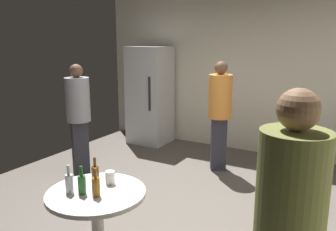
{
  "coord_description": "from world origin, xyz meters",
  "views": [
    {
      "loc": [
        1.87,
        -3.16,
        1.93
      ],
      "look_at": [
        -0.16,
        0.38,
        1.02
      ],
      "focal_mm": 36.84,
      "sensor_mm": 36.0,
      "label": 1
    }
  ],
  "objects_px": {
    "beer_bottle_amber": "(96,186)",
    "beer_bottle_clear": "(69,183)",
    "person_in_gray_shirt": "(78,111)",
    "foreground_table": "(97,203)",
    "beer_bottle_green": "(82,184)",
    "refrigerator": "(150,95)",
    "person_in_orange_shirt": "(220,108)",
    "plastic_cup_white": "(110,177)",
    "person_in_olive_shirt": "(288,230)",
    "beer_bottle_brown": "(95,174)"
  },
  "relations": [
    {
      "from": "beer_bottle_amber",
      "to": "person_in_olive_shirt",
      "type": "distance_m",
      "value": 1.5
    },
    {
      "from": "person_in_gray_shirt",
      "to": "plastic_cup_white",
      "type": "bearing_deg",
      "value": -4.5
    },
    {
      "from": "beer_bottle_green",
      "to": "beer_bottle_amber",
      "type": "bearing_deg",
      "value": 11.54
    },
    {
      "from": "person_in_olive_shirt",
      "to": "foreground_table",
      "type": "bearing_deg",
      "value": 28.31
    },
    {
      "from": "person_in_orange_shirt",
      "to": "plastic_cup_white",
      "type": "bearing_deg",
      "value": -27.3
    },
    {
      "from": "beer_bottle_brown",
      "to": "person_in_gray_shirt",
      "type": "relative_size",
      "value": 0.14
    },
    {
      "from": "refrigerator",
      "to": "person_in_gray_shirt",
      "type": "distance_m",
      "value": 1.85
    },
    {
      "from": "foreground_table",
      "to": "person_in_orange_shirt",
      "type": "bearing_deg",
      "value": 90.44
    },
    {
      "from": "refrigerator",
      "to": "beer_bottle_green",
      "type": "relative_size",
      "value": 7.83
    },
    {
      "from": "person_in_gray_shirt",
      "to": "person_in_olive_shirt",
      "type": "bearing_deg",
      "value": 4.67
    },
    {
      "from": "refrigerator",
      "to": "person_in_olive_shirt",
      "type": "relative_size",
      "value": 1.05
    },
    {
      "from": "refrigerator",
      "to": "foreground_table",
      "type": "height_order",
      "value": "refrigerator"
    },
    {
      "from": "beer_bottle_green",
      "to": "beer_bottle_brown",
      "type": "bearing_deg",
      "value": 101.79
    },
    {
      "from": "foreground_table",
      "to": "beer_bottle_brown",
      "type": "height_order",
      "value": "beer_bottle_brown"
    },
    {
      "from": "person_in_gray_shirt",
      "to": "beer_bottle_clear",
      "type": "bearing_deg",
      "value": -12.95
    },
    {
      "from": "beer_bottle_brown",
      "to": "beer_bottle_clear",
      "type": "distance_m",
      "value": 0.24
    },
    {
      "from": "foreground_table",
      "to": "beer_bottle_brown",
      "type": "relative_size",
      "value": 3.48
    },
    {
      "from": "person_in_orange_shirt",
      "to": "person_in_olive_shirt",
      "type": "bearing_deg",
      "value": -0.65
    },
    {
      "from": "foreground_table",
      "to": "person_in_orange_shirt",
      "type": "distance_m",
      "value": 2.73
    },
    {
      "from": "person_in_gray_shirt",
      "to": "foreground_table",
      "type": "bearing_deg",
      "value": -7.9
    },
    {
      "from": "beer_bottle_amber",
      "to": "plastic_cup_white",
      "type": "height_order",
      "value": "beer_bottle_amber"
    },
    {
      "from": "refrigerator",
      "to": "beer_bottle_amber",
      "type": "xyz_separation_m",
      "value": [
        1.75,
        -3.49,
        -0.08
      ]
    },
    {
      "from": "beer_bottle_green",
      "to": "person_in_olive_shirt",
      "type": "xyz_separation_m",
      "value": [
        1.59,
        -0.22,
        0.19
      ]
    },
    {
      "from": "beer_bottle_amber",
      "to": "beer_bottle_clear",
      "type": "distance_m",
      "value": 0.23
    },
    {
      "from": "plastic_cup_white",
      "to": "person_in_olive_shirt",
      "type": "distance_m",
      "value": 1.61
    },
    {
      "from": "beer_bottle_green",
      "to": "beer_bottle_clear",
      "type": "distance_m",
      "value": 0.11
    },
    {
      "from": "refrigerator",
      "to": "foreground_table",
      "type": "xyz_separation_m",
      "value": [
        1.69,
        -3.43,
        -0.27
      ]
    },
    {
      "from": "foreground_table",
      "to": "beer_bottle_green",
      "type": "relative_size",
      "value": 3.48
    },
    {
      "from": "beer_bottle_amber",
      "to": "beer_bottle_green",
      "type": "xyz_separation_m",
      "value": [
        -0.12,
        -0.02,
        0.0
      ]
    },
    {
      "from": "beer_bottle_green",
      "to": "person_in_orange_shirt",
      "type": "bearing_deg",
      "value": 89.11
    },
    {
      "from": "plastic_cup_white",
      "to": "person_in_olive_shirt",
      "type": "relative_size",
      "value": 0.06
    },
    {
      "from": "foreground_table",
      "to": "beer_bottle_green",
      "type": "bearing_deg",
      "value": -126.18
    },
    {
      "from": "person_in_olive_shirt",
      "to": "refrigerator",
      "type": "bearing_deg",
      "value": -9.68
    },
    {
      "from": "beer_bottle_green",
      "to": "person_in_olive_shirt",
      "type": "relative_size",
      "value": 0.13
    },
    {
      "from": "refrigerator",
      "to": "foreground_table",
      "type": "relative_size",
      "value": 2.25
    },
    {
      "from": "person_in_gray_shirt",
      "to": "person_in_orange_shirt",
      "type": "xyz_separation_m",
      "value": [
        1.69,
        1.14,
        0.02
      ]
    },
    {
      "from": "beer_bottle_clear",
      "to": "person_in_orange_shirt",
      "type": "relative_size",
      "value": 0.14
    },
    {
      "from": "beer_bottle_brown",
      "to": "person_in_orange_shirt",
      "type": "height_order",
      "value": "person_in_orange_shirt"
    },
    {
      "from": "person_in_gray_shirt",
      "to": "person_in_olive_shirt",
      "type": "distance_m",
      "value": 3.74
    },
    {
      "from": "person_in_olive_shirt",
      "to": "plastic_cup_white",
      "type": "bearing_deg",
      "value": 22.08
    },
    {
      "from": "plastic_cup_white",
      "to": "refrigerator",
      "type": "bearing_deg",
      "value": 117.49
    },
    {
      "from": "beer_bottle_clear",
      "to": "refrigerator",
      "type": "bearing_deg",
      "value": 113.23
    },
    {
      "from": "foreground_table",
      "to": "person_in_olive_shirt",
      "type": "bearing_deg",
      "value": -11.23
    },
    {
      "from": "beer_bottle_brown",
      "to": "beer_bottle_clear",
      "type": "bearing_deg",
      "value": -104.31
    },
    {
      "from": "foreground_table",
      "to": "person_in_gray_shirt",
      "type": "distance_m",
      "value": 2.34
    },
    {
      "from": "plastic_cup_white",
      "to": "person_in_orange_shirt",
      "type": "relative_size",
      "value": 0.07
    },
    {
      "from": "refrigerator",
      "to": "beer_bottle_amber",
      "type": "relative_size",
      "value": 7.83
    },
    {
      "from": "beer_bottle_green",
      "to": "plastic_cup_white",
      "type": "xyz_separation_m",
      "value": [
        0.07,
        0.26,
        -0.03
      ]
    },
    {
      "from": "beer_bottle_brown",
      "to": "beer_bottle_green",
      "type": "distance_m",
      "value": 0.21
    },
    {
      "from": "refrigerator",
      "to": "plastic_cup_white",
      "type": "distance_m",
      "value": 3.67
    }
  ]
}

